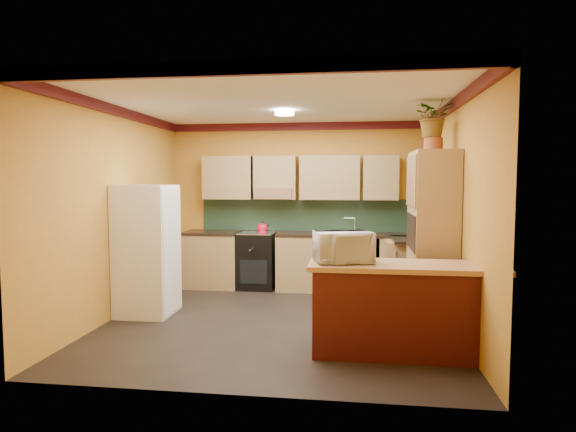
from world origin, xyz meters
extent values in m
plane|color=black|center=(0.00, 0.00, 0.00)|extent=(4.20, 4.20, 0.00)
cube|color=white|center=(0.00, 0.00, 2.70)|extent=(4.20, 4.20, 0.04)
cube|color=gold|center=(0.00, 2.10, 1.35)|extent=(4.20, 0.04, 2.70)
cube|color=gold|center=(0.00, -2.10, 1.35)|extent=(4.20, 0.04, 2.70)
cube|color=gold|center=(-2.10, 0.00, 1.35)|extent=(0.04, 4.20, 2.70)
cube|color=gold|center=(2.10, 0.00, 1.35)|extent=(0.04, 4.20, 2.70)
cube|color=#203B27|center=(0.25, 2.09, 1.19)|extent=(3.70, 0.02, 0.53)
cube|color=#203B27|center=(2.09, 1.40, 1.19)|extent=(0.02, 1.40, 0.53)
cube|color=#A38256|center=(0.10, 1.93, 1.80)|extent=(3.10, 0.34, 0.70)
cylinder|color=white|center=(0.00, 0.60, 2.66)|extent=(0.26, 0.26, 0.06)
cube|color=#A38256|center=(0.00, 1.80, 0.44)|extent=(3.65, 0.60, 0.88)
cube|color=black|center=(0.00, 1.80, 0.90)|extent=(3.65, 0.62, 0.04)
cube|color=black|center=(-0.62, 1.80, 0.46)|extent=(0.58, 0.58, 0.91)
cube|color=silver|center=(0.78, 1.80, 0.94)|extent=(0.48, 0.40, 0.03)
cube|color=#A38256|center=(1.80, 1.25, 0.44)|extent=(0.60, 0.80, 0.88)
cube|color=black|center=(1.80, 1.25, 0.90)|extent=(0.62, 0.80, 0.04)
cube|color=white|center=(-1.75, 0.09, 0.85)|extent=(0.68, 0.66, 1.70)
cube|color=#A38256|center=(1.85, 0.01, 1.05)|extent=(0.48, 0.90, 2.10)
cylinder|color=brown|center=(1.85, 0.06, 2.18)|extent=(0.22, 0.22, 0.16)
imported|color=#A38256|center=(1.85, 0.06, 2.51)|extent=(0.47, 0.42, 0.50)
cube|color=#4E1312|center=(1.43, -0.98, 0.44)|extent=(1.80, 0.55, 0.88)
cube|color=tan|center=(1.43, -0.98, 0.91)|extent=(1.90, 0.65, 0.05)
imported|color=white|center=(0.82, -0.98, 1.09)|extent=(0.65, 0.52, 0.31)
camera|label=1|loc=(0.90, -5.83, 1.76)|focal=30.00mm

